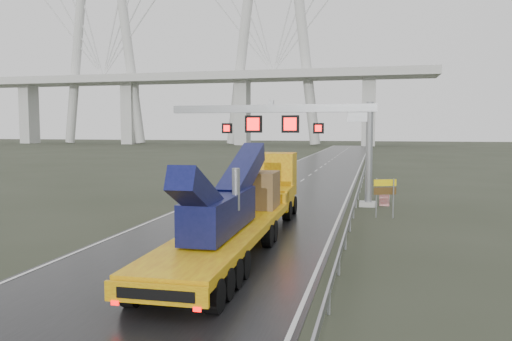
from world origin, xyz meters
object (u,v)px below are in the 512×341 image
(sign_gantry, at_px, (300,125))
(heavy_haul_truck, at_px, (250,201))
(striped_barrier, at_px, (384,198))
(exit_sign_pair, at_px, (385,190))

(sign_gantry, relative_size, heavy_haul_truck, 0.75)
(striped_barrier, bearing_deg, heavy_haul_truck, -116.30)
(exit_sign_pair, relative_size, striped_barrier, 2.09)
(sign_gantry, xyz_separation_m, striped_barrier, (5.90, 0.49, -5.04))
(exit_sign_pair, bearing_deg, striped_barrier, 68.65)
(sign_gantry, relative_size, exit_sign_pair, 6.25)
(exit_sign_pair, bearing_deg, heavy_haul_truck, -154.38)
(striped_barrier, bearing_deg, exit_sign_pair, -87.61)
(sign_gantry, xyz_separation_m, heavy_haul_truck, (-0.82, -11.37, -3.81))
(sign_gantry, distance_m, striped_barrier, 7.77)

